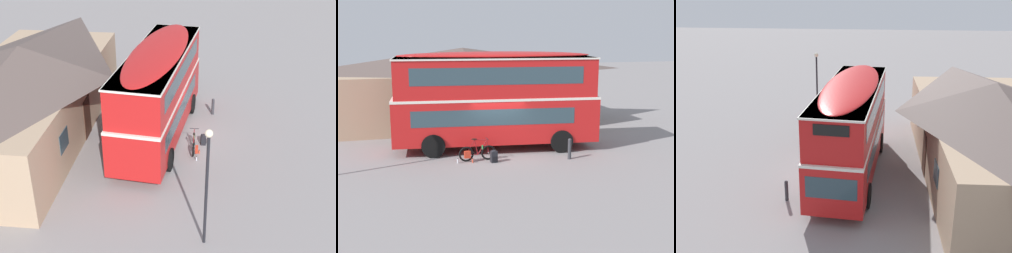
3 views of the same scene
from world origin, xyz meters
The scene contains 9 objects.
ground_plane centered at (0.00, 0.00, 0.00)m, with size 120.00×120.00×0.00m, color gray.
double_decker_bus centered at (0.15, 1.24, 2.64)m, with size 10.03×3.35×4.79m.
touring_bicycle centered at (-1.18, -0.70, 0.37)m, with size 1.71×0.51×1.04m.
backpack_on_ground centered at (-0.45, -1.12, 0.29)m, with size 0.31×0.33×0.56m.
water_bottle_red_squeeze centered at (-1.39, -0.98, 0.10)m, with size 0.07×0.07×0.21m.
water_bottle_clear_plastic centered at (-2.04, -0.89, 0.10)m, with size 0.07×0.07×0.22m.
pub_building centered at (-0.38, 8.03, 2.42)m, with size 15.45×7.04×4.75m.
street_lamp centered at (-7.62, -1.61, 2.92)m, with size 0.28×0.28×4.74m.
kerb_bollard centered at (3.02, -1.42, 0.50)m, with size 0.16×0.16×0.97m.
Camera 1 is at (-20.87, -2.03, 11.92)m, focal length 49.83 mm.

